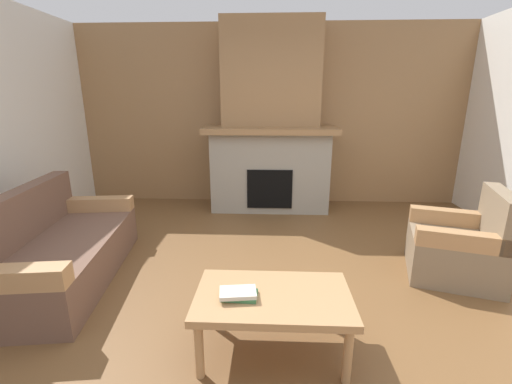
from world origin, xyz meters
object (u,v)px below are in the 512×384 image
object	(u,v)px
couch	(57,251)
coffee_table	(273,302)
fireplace	(270,131)
armchair	(460,247)

from	to	relation	value
couch	coffee_table	world-z (taller)	couch
fireplace	coffee_table	distance (m)	3.23
fireplace	couch	distance (m)	3.13
fireplace	couch	world-z (taller)	fireplace
armchair	couch	bearing A→B (deg)	-176.15
fireplace	coffee_table	size ratio (longest dim) A/B	2.70
couch	armchair	xyz separation A→B (m)	(3.73, 0.25, 0.01)
coffee_table	couch	bearing A→B (deg)	156.95
coffee_table	armchair	bearing A→B (deg)	31.84
fireplace	armchair	bearing A→B (deg)	-48.67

